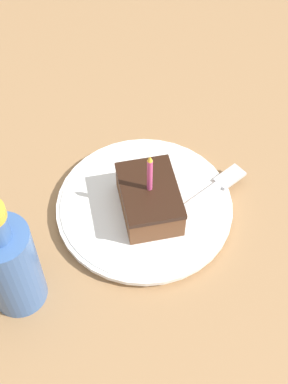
% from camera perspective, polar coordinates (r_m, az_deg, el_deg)
% --- Properties ---
extents(ground_plane, '(2.40, 2.40, 0.04)m').
position_cam_1_polar(ground_plane, '(0.77, -1.31, -3.09)').
color(ground_plane, '#9E754C').
rests_on(ground_plane, ground).
extents(plate, '(0.25, 0.25, 0.02)m').
position_cam_1_polar(plate, '(0.75, -0.00, -1.43)').
color(plate, white).
rests_on(plate, ground_plane).
extents(cake_slice, '(0.08, 0.11, 0.11)m').
position_cam_1_polar(cake_slice, '(0.72, 0.59, -0.72)').
color(cake_slice, brown).
rests_on(cake_slice, plate).
extents(fork, '(0.16, 0.10, 0.00)m').
position_cam_1_polar(fork, '(0.75, 6.49, -0.32)').
color(fork, silver).
rests_on(fork, plate).
extents(bottle, '(0.07, 0.07, 0.18)m').
position_cam_1_polar(bottle, '(0.65, -14.16, -7.50)').
color(bottle, '#3F66A5').
rests_on(bottle, ground_plane).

